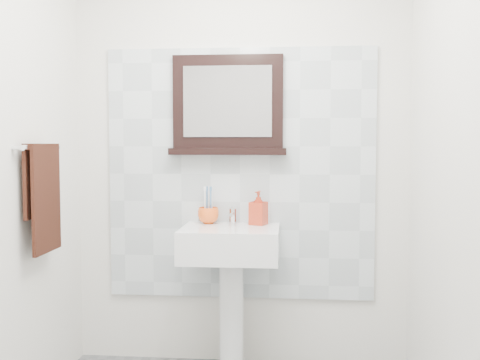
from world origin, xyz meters
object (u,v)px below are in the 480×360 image
at_px(toothbrush_cup, 208,215).
at_px(framed_mirror, 228,108).
at_px(hand_towel, 43,189).
at_px(soap_dispenser, 258,208).
at_px(pedestal_sink, 231,259).

bearing_deg(toothbrush_cup, framed_mirror, 25.79).
bearing_deg(hand_towel, framed_mirror, 34.80).
bearing_deg(soap_dispenser, toothbrush_cup, -162.80).
bearing_deg(framed_mirror, pedestal_sink, -79.51).
xyz_separation_m(soap_dispenser, hand_towel, (-1.06, -0.53, 0.14)).
xyz_separation_m(pedestal_sink, toothbrush_cup, (-0.15, 0.13, 0.23)).
height_order(pedestal_sink, soap_dispenser, soap_dispenser).
xyz_separation_m(toothbrush_cup, hand_towel, (-0.76, -0.55, 0.20)).
height_order(pedestal_sink, toothbrush_cup, pedestal_sink).
distance_m(soap_dispenser, framed_mirror, 0.62).
xyz_separation_m(soap_dispenser, framed_mirror, (-0.19, 0.07, 0.59)).
relative_size(toothbrush_cup, framed_mirror, 0.18).
bearing_deg(toothbrush_cup, pedestal_sink, -42.23).
xyz_separation_m(pedestal_sink, soap_dispenser, (0.15, 0.11, 0.28)).
distance_m(soap_dispenser, hand_towel, 1.19).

